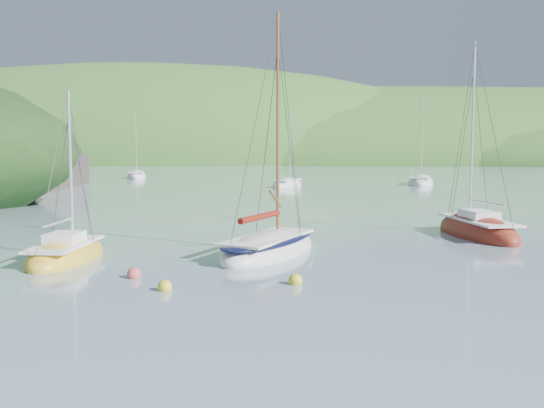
# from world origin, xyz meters

# --- Properties ---
(ground) EXTENTS (700.00, 700.00, 0.00)m
(ground) POSITION_xyz_m (0.00, 0.00, 0.00)
(ground) COLOR gray
(ground) RESTS_ON ground
(shoreline_hills) EXTENTS (690.00, 135.00, 56.00)m
(shoreline_hills) POSITION_xyz_m (-9.66, 172.42, 0.00)
(shoreline_hills) COLOR #2E6C29
(shoreline_hills) RESTS_ON ground
(daysailer_white) EXTENTS (4.68, 7.30, 10.54)m
(daysailer_white) POSITION_xyz_m (-0.42, 6.19, 0.23)
(daysailer_white) COLOR white
(daysailer_white) RESTS_ON ground
(sloop_red) EXTENTS (3.94, 7.34, 10.32)m
(sloop_red) POSITION_xyz_m (9.22, 12.22, 0.20)
(sloop_red) COLOR maroon
(sloop_red) RESTS_ON ground
(sailboat_yellow) EXTENTS (2.30, 5.48, 7.20)m
(sailboat_yellow) POSITION_xyz_m (-8.10, 4.17, 0.17)
(sailboat_yellow) COLOR gold
(sailboat_yellow) RESTS_ON ground
(distant_sloop_a) EXTENTS (4.01, 6.80, 9.17)m
(distant_sloop_a) POSITION_xyz_m (-2.73, 47.31, 0.16)
(distant_sloop_a) COLOR white
(distant_sloop_a) RESTS_ON ground
(distant_sloop_b) EXTENTS (4.01, 8.22, 11.24)m
(distant_sloop_b) POSITION_xyz_m (12.24, 52.85, 0.19)
(distant_sloop_b) COLOR white
(distant_sloop_b) RESTS_ON ground
(distant_sloop_c) EXTENTS (4.51, 7.69, 10.36)m
(distant_sloop_c) POSITION_xyz_m (-25.00, 63.76, 0.18)
(distant_sloop_c) COLOR white
(distant_sloop_c) RESTS_ON ground
(mooring_buoys) EXTENTS (22.81, 8.70, 0.48)m
(mooring_buoys) POSITION_xyz_m (-1.05, 3.58, 0.12)
(mooring_buoys) COLOR yellow
(mooring_buoys) RESTS_ON ground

